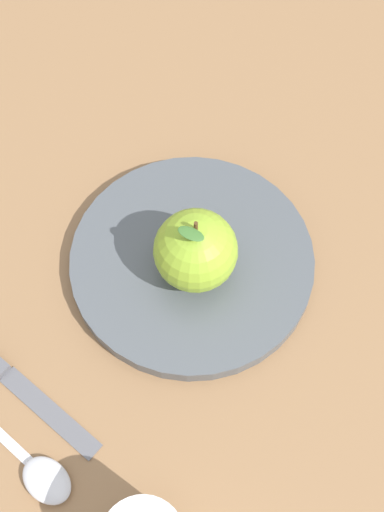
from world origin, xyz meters
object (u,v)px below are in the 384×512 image
object	(u,v)px
dinner_plate	(192,261)
knife	(5,373)
apple	(196,251)
spoon	(37,469)

from	to	relation	value
dinner_plate	knife	size ratio (longest dim) A/B	1.27
apple	spoon	size ratio (longest dim) A/B	0.53
dinner_plate	apple	xyz separation A→B (m)	(0.01, 0.01, 0.05)
knife	spoon	xyz separation A→B (m)	(0.06, 0.07, 0.00)
dinner_plate	apple	distance (m)	0.05
apple	knife	xyz separation A→B (m)	(0.16, -0.12, -0.05)
knife	spoon	world-z (taller)	spoon
dinner_plate	apple	bearing A→B (deg)	38.41
dinner_plate	spoon	size ratio (longest dim) A/B	1.42
dinner_plate	spoon	bearing A→B (deg)	-9.30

